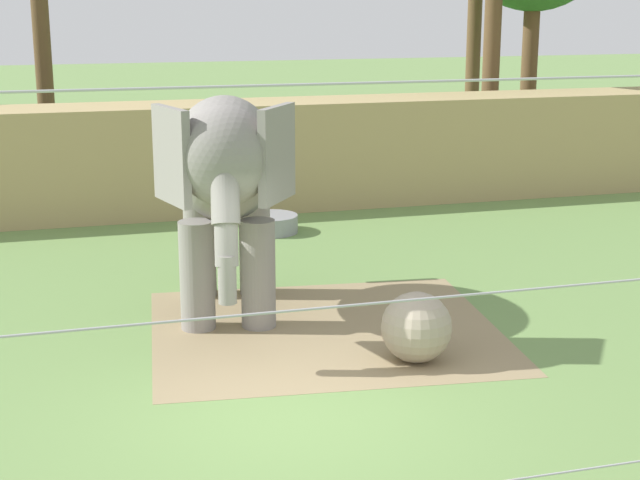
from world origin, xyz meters
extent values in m
plane|color=#6B8E4C|center=(0.00, 0.00, 0.00)|extent=(120.00, 120.00, 0.00)
cube|color=#937F5B|center=(1.17, 2.55, 0.00)|extent=(5.25, 4.85, 0.01)
cube|color=tan|center=(0.00, 10.85, 1.17)|extent=(36.00, 1.80, 2.33)
cylinder|color=gray|center=(0.32, 2.98, 0.77)|extent=(0.49, 0.49, 1.55)
cylinder|color=gray|center=(-0.52, 3.14, 0.77)|extent=(0.49, 0.49, 1.55)
cylinder|color=gray|center=(0.61, 4.54, 0.77)|extent=(0.49, 0.49, 1.55)
cylinder|color=gray|center=(-0.23, 4.69, 0.77)|extent=(0.49, 0.49, 1.55)
ellipsoid|color=gray|center=(0.04, 3.84, 2.30)|extent=(2.05, 3.11, 1.77)
ellipsoid|color=gray|center=(-0.29, 2.07, 2.61)|extent=(1.40, 1.30, 1.28)
cube|color=gray|center=(0.39, 2.05, 2.61)|extent=(0.67, 0.87, 1.22)
cube|color=gray|center=(-0.92, 2.30, 2.61)|extent=(0.36, 0.99, 1.22)
cylinder|color=gray|center=(-0.37, 1.60, 2.15)|extent=(0.45, 0.60, 0.69)
cylinder|color=gray|center=(-0.40, 1.47, 1.67)|extent=(0.36, 0.44, 0.65)
cylinder|color=gray|center=(-0.42, 1.38, 1.21)|extent=(0.26, 0.26, 0.61)
cylinder|color=gray|center=(0.34, 5.42, 2.19)|extent=(0.17, 0.35, 0.88)
sphere|color=tan|center=(1.96, 1.11, 0.46)|extent=(0.91, 0.91, 0.91)
cylinder|color=#B7B7BC|center=(0.00, -3.36, 2.36)|extent=(9.55, 0.02, 0.02)
cylinder|color=#B7B7BC|center=(0.00, -3.36, 3.97)|extent=(9.55, 0.02, 0.02)
cylinder|color=gray|center=(1.76, 8.44, 0.17)|extent=(1.10, 1.10, 0.35)
cylinder|color=#38607A|center=(1.76, 8.44, 0.32)|extent=(1.01, 1.01, 0.02)
cylinder|color=brown|center=(10.42, 14.34, 2.30)|extent=(0.44, 0.44, 4.59)
cylinder|color=brown|center=(8.73, 13.22, 2.91)|extent=(0.44, 0.44, 5.82)
cylinder|color=brown|center=(10.48, 18.10, 2.93)|extent=(0.44, 0.44, 5.87)
cylinder|color=brown|center=(-2.33, 16.56, 3.13)|extent=(0.44, 0.44, 6.27)
camera|label=1|loc=(-2.44, -9.78, 4.55)|focal=54.35mm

